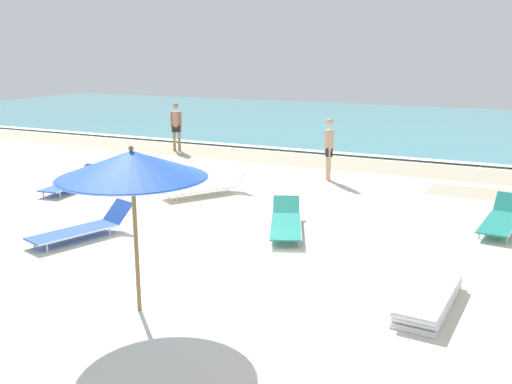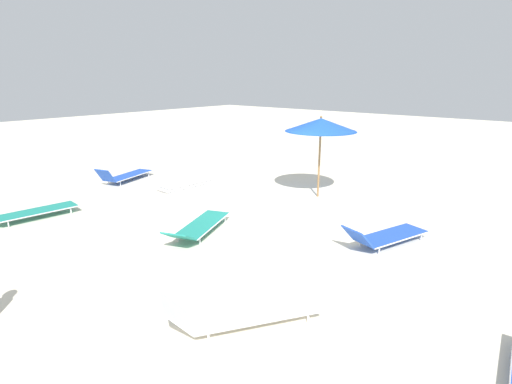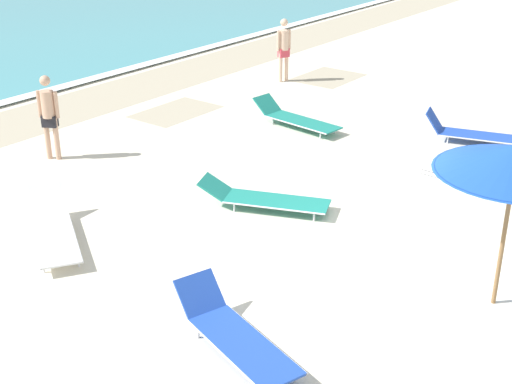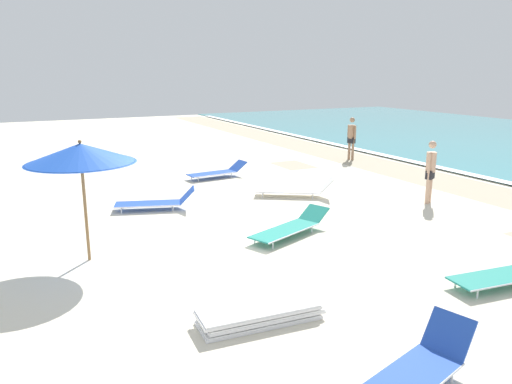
{
  "view_description": "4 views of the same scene",
  "coord_description": "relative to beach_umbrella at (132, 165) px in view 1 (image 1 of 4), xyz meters",
  "views": [
    {
      "loc": [
        4.78,
        -8.56,
        3.63
      ],
      "look_at": [
        0.5,
        0.48,
        1.13
      ],
      "focal_mm": 40.0,
      "sensor_mm": 36.0,
      "label": 1
    },
    {
      "loc": [
        -5.9,
        7.48,
        3.45
      ],
      "look_at": [
        -0.04,
        0.51,
        0.82
      ],
      "focal_mm": 28.0,
      "sensor_mm": 36.0,
      "label": 2
    },
    {
      "loc": [
        -8.57,
        -4.96,
        5.42
      ],
      "look_at": [
        -0.5,
        1.24,
        0.86
      ],
      "focal_mm": 50.0,
      "sensor_mm": 36.0,
      "label": 3
    },
    {
      "loc": [
        9.82,
        -3.67,
        3.66
      ],
      "look_at": [
        0.28,
        1.1,
        1.04
      ],
      "focal_mm": 35.0,
      "sensor_mm": 36.0,
      "label": 4
    }
  ],
  "objects": [
    {
      "name": "sun_lounger_mid_beach_solo",
      "position": [
        -2.99,
        2.19,
        -1.91
      ],
      "size": [
        1.22,
        2.19,
        0.58
      ],
      "rotation": [
        0.0,
        0.0,
        -0.31
      ],
      "color": "blue",
      "rests_on": "ground_plane"
    },
    {
      "name": "beachgoer_wading_adult",
      "position": [
        -6.86,
        11.55,
        -1.13
      ],
      "size": [
        0.44,
        0.27,
        1.76
      ],
      "rotation": [
        0.0,
        0.0,
        0.17
      ],
      "color": "#A37A5B",
      "rests_on": "ground_plane"
    },
    {
      "name": "sun_lounger_under_umbrella",
      "position": [
        -2.55,
        6.27,
        -1.91
      ],
      "size": [
        1.72,
        2.24,
        0.59
      ],
      "rotation": [
        0.0,
        0.0,
        -0.56
      ],
      "color": "white",
      "rests_on": "ground_plane"
    },
    {
      "name": "ocean_water",
      "position": [
        -0.05,
        22.86,
        -2.1
      ],
      "size": [
        60.0,
        19.36,
        0.07
      ],
      "color": "teal",
      "rests_on": "ground_plane"
    },
    {
      "name": "beachgoer_shoreline_child",
      "position": [
        -0.24,
        9.24,
        -1.13
      ],
      "size": [
        0.3,
        0.41,
        1.76
      ],
      "rotation": [
        0.0,
        0.0,
        5.19
      ],
      "color": "tan",
      "rests_on": "ground_plane"
    },
    {
      "name": "ground_plane",
      "position": [
        -0.05,
        2.48,
        -2.21
      ],
      "size": [
        60.0,
        60.0,
        0.16
      ],
      "color": "beige"
    },
    {
      "name": "lounger_stack",
      "position": [
        3.73,
        1.89,
        -2.01
      ],
      "size": [
        0.74,
        1.94,
        0.24
      ],
      "rotation": [
        0.0,
        0.0,
        -0.07
      ],
      "color": "white",
      "rests_on": "ground_plane"
    },
    {
      "name": "sun_lounger_near_water_left",
      "position": [
        4.49,
        6.42,
        -1.92
      ],
      "size": [
        0.85,
        2.34,
        0.53
      ],
      "rotation": [
        0.0,
        0.0,
        -0.11
      ],
      "color": "#1E8475",
      "rests_on": "ground_plane"
    },
    {
      "name": "beach_umbrella",
      "position": [
        0.0,
        0.0,
        0.0
      ],
      "size": [
        2.06,
        2.06,
        2.39
      ],
      "color": "olive",
      "rests_on": "ground_plane"
    },
    {
      "name": "sun_lounger_mid_beach_pair_a",
      "position": [
        0.48,
        4.33,
        -1.93
      ],
      "size": [
        1.42,
        2.36,
        0.47
      ],
      "rotation": [
        0.0,
        0.0,
        0.39
      ],
      "color": "#1E8475",
      "rests_on": "ground_plane"
    },
    {
      "name": "sun_lounger_near_water_right",
      "position": [
        -6.05,
        5.22,
        -1.92
      ],
      "size": [
        0.83,
        2.17,
        0.51
      ],
      "rotation": [
        0.0,
        0.0,
        0.11
      ],
      "color": "blue",
      "rests_on": "ground_plane"
    }
  ]
}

